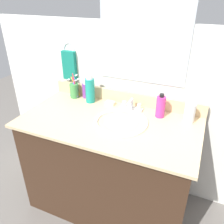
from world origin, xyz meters
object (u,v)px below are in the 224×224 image
at_px(bottle_lotion_white, 190,113).
at_px(bottle_cream_purple, 86,90).
at_px(faucet, 131,106).
at_px(hand_towel, 69,65).
at_px(bottle_soap_pink, 161,107).
at_px(cup_green, 74,90).
at_px(bottle_mouthwash_teal, 90,90).
at_px(soap_bar, 110,103).

bearing_deg(bottle_lotion_white, bottle_cream_purple, 174.26).
bearing_deg(faucet, hand_towel, 169.52).
relative_size(bottle_lotion_white, bottle_soap_pink, 0.95).
bearing_deg(cup_green, bottle_soap_pink, -3.43).
distance_m(bottle_mouthwash_teal, bottle_cream_purple, 0.10).
bearing_deg(bottle_lotion_white, hand_towel, 172.35).
bearing_deg(bottle_cream_purple, bottle_soap_pink, -7.29).
height_order(cup_green, soap_bar, cup_green).
relative_size(hand_towel, soap_bar, 3.44).
bearing_deg(faucet, soap_bar, 176.65).
relative_size(hand_towel, bottle_soap_pink, 1.36).
distance_m(hand_towel, bottle_cream_purple, 0.23).
xyz_separation_m(faucet, cup_green, (-0.47, 0.02, 0.03)).
xyz_separation_m(bottle_mouthwash_teal, soap_bar, (0.15, 0.01, -0.09)).
bearing_deg(bottle_soap_pink, bottle_lotion_white, -0.67).
bearing_deg(cup_green, faucet, -2.23).
distance_m(faucet, bottle_mouthwash_teal, 0.33).
xyz_separation_m(bottle_lotion_white, cup_green, (-0.85, 0.04, -0.01)).
height_order(faucet, cup_green, cup_green).
xyz_separation_m(hand_towel, bottle_cream_purple, (0.16, -0.05, -0.16)).
xyz_separation_m(hand_towel, bottle_soap_pink, (0.75, -0.12, -0.15)).
height_order(faucet, bottle_lotion_white, bottle_lotion_white).
distance_m(hand_towel, bottle_lotion_white, 0.96).
relative_size(bottle_cream_purple, soap_bar, 1.99).
relative_size(hand_towel, bottle_cream_purple, 1.73).
relative_size(faucet, bottle_cream_purple, 1.26).
relative_size(bottle_mouthwash_teal, soap_bar, 3.28).
xyz_separation_m(faucet, soap_bar, (-0.16, 0.01, -0.02)).
relative_size(faucet, soap_bar, 2.50).
bearing_deg(bottle_cream_purple, hand_towel, 163.47).
bearing_deg(faucet, cup_green, 177.77).
bearing_deg(bottle_soap_pink, bottle_mouthwash_teal, 177.90).
height_order(faucet, bottle_mouthwash_teal, bottle_mouthwash_teal).
relative_size(faucet, cup_green, 0.83).
bearing_deg(bottle_mouthwash_teal, bottle_cream_purple, 140.72).
height_order(hand_towel, soap_bar, hand_towel).
bearing_deg(bottle_soap_pink, soap_bar, 175.09).
xyz_separation_m(bottle_mouthwash_teal, bottle_cream_purple, (-0.07, 0.06, -0.04)).
bearing_deg(bottle_mouthwash_teal, bottle_soap_pink, -2.10).
bearing_deg(soap_bar, cup_green, 178.37).
bearing_deg(soap_bar, bottle_cream_purple, 168.86).
xyz_separation_m(faucet, bottle_lotion_white, (0.39, -0.02, 0.04)).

